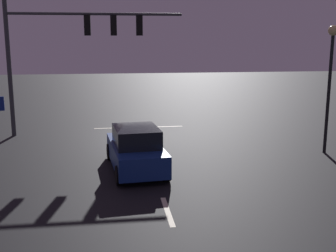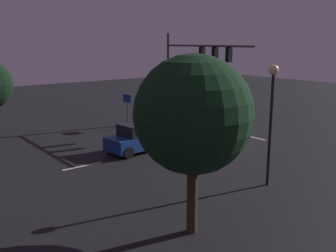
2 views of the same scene
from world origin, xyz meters
The scene contains 7 objects.
ground_plane centered at (0.00, 0.00, 0.00)m, with size 80.00×80.00×0.00m, color black.
traffic_signal_assembly centered at (3.39, -0.94, 4.95)m, with size 8.89×0.47×7.09m.
lane_dash_far centered at (0.00, 4.00, 0.00)m, with size 2.20×0.16×0.01m, color beige.
lane_dash_mid centered at (0.00, 10.00, 0.00)m, with size 2.20×0.16×0.01m, color beige.
stop_bar centered at (0.00, -2.13, 0.00)m, with size 5.00×0.16×0.01m, color beige.
car_approaching centered at (0.65, 5.83, 0.80)m, with size 2.25×4.50×1.70m.
street_lamp_left_kerb centered at (-7.76, 4.44, 3.81)m, with size 0.44×0.44×5.50m.
Camera 1 is at (1.59, 21.69, 4.98)m, focal length 45.91 mm.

